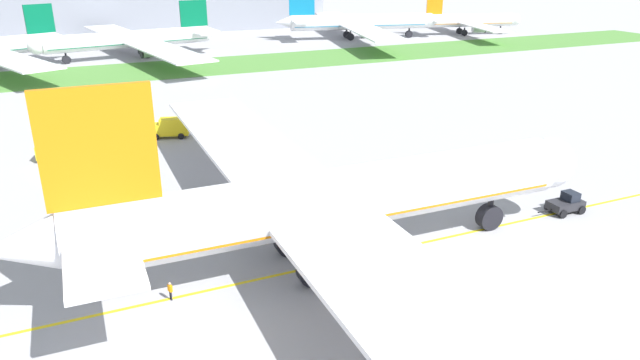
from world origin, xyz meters
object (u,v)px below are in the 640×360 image
Objects in this scene: ground_crew_wingwalker_port at (170,289)px; parked_airliner_far_outer at (468,21)px; parked_airliner_far_centre at (134,39)px; parked_airliner_far_right at (357,22)px; service_truck_baggage_loader at (63,149)px; service_truck_fuel_bowser at (171,127)px; pushback_tug at (566,203)px; airliner_foreground at (329,202)px.

parked_airliner_far_outer reaches higher than ground_crew_wingwalker_port.
parked_airliner_far_centre is 0.97× the size of parked_airliner_far_right.
ground_crew_wingwalker_port is 0.03× the size of parked_airliner_far_outer.
service_truck_baggage_loader is 1.15× the size of service_truck_fuel_bowser.
service_truck_fuel_bowser is at bearing 17.09° from service_truck_baggage_loader.
ground_crew_wingwalker_port is at bearing -100.61° from service_truck_fuel_bowser.
service_truck_baggage_loader is at bearing -162.91° from service_truck_fuel_bowser.
parked_airliner_far_right is 1.46× the size of parked_airliner_far_outer.
service_truck_baggage_loader is at bearing 140.36° from pushback_tug.
parked_airliner_far_right is at bearing 57.26° from ground_crew_wingwalker_port.
parked_airliner_far_centre reaches higher than ground_crew_wingwalker_port.
pushback_tug is 54.49m from service_truck_fuel_bowser.
airliner_foreground is 12.64× the size of service_truck_baggage_loader.
parked_airliner_far_right is (82.23, 127.87, 4.28)m from ground_crew_wingwalker_port.
service_truck_fuel_bowser is at bearing -131.34° from parked_airliner_far_right.
airliner_foreground is 14.52m from ground_crew_wingwalker_port.
parked_airliner_far_right reaches higher than parked_airliner_far_outer.
ground_crew_wingwalker_port is at bearing -134.68° from parked_airliner_far_outer.
service_truck_baggage_loader is (-20.16, 38.85, -4.27)m from airliner_foreground.
airliner_foreground is 14.49× the size of service_truck_fuel_bowser.
airliner_foreground reaches higher than parked_airliner_far_right.
airliner_foreground is 27.52m from pushback_tug.
ground_crew_wingwalker_port is at bearing -80.62° from service_truck_baggage_loader.
ground_crew_wingwalker_port is 172.38m from parked_airliner_far_outer.
parked_airliner_far_outer is (38.96, -5.33, -0.63)m from parked_airliner_far_right.
airliner_foreground is 144.77m from parked_airliner_far_right.
service_truck_fuel_bowser reaches higher than ground_crew_wingwalker_port.
airliner_foreground is 43.91m from service_truck_fuel_bowser.
pushback_tug is 146.57m from parked_airliner_far_outer.
airliner_foreground reaches higher than pushback_tug.
ground_crew_wingwalker_port is 152.09m from parked_airliner_far_right.
pushback_tug is 0.95× the size of service_truck_fuel_bowser.
service_truck_baggage_loader is 152.49m from parked_airliner_far_outer.
parked_airliner_far_right is (69.17, 8.34, 0.55)m from parked_airliner_far_centre.
parked_airliner_far_outer is (80.41, 122.49, 3.61)m from pushback_tug.
parked_airliner_far_outer is at bearing 48.66° from airliner_foreground.
ground_crew_wingwalker_port is 120.30m from parked_airliner_far_centre.
parked_airliner_far_centre is at bearing 90.30° from airliner_foreground.
service_truck_baggage_loader reaches higher than pushback_tug.
pushback_tug is at bearing -107.96° from parked_airliner_far_right.
airliner_foreground is at bearing -131.34° from parked_airliner_far_outer.
service_truck_fuel_bowser is 112.15m from parked_airliner_far_right.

